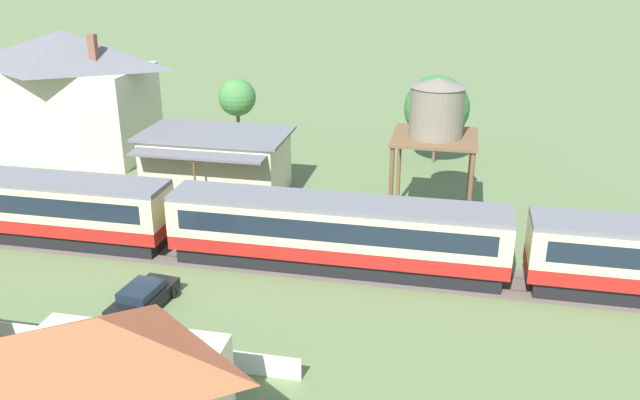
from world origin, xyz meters
TOP-DOWN VIEW (x-y plane):
  - ground_plane at (0.00, 0.00)m, footprint 600.00×600.00m
  - passenger_train at (0.75, -0.34)m, footprint 57.45×3.11m
  - railway_track at (-0.48, -0.34)m, footprint 124.75×3.60m
  - station_building at (-10.03, 9.55)m, footprint 10.30×7.20m
  - station_house_grey_roof at (-24.52, 15.28)m, footprint 13.37×8.05m
  - water_tower at (5.20, 7.48)m, footprint 5.21×5.21m
  - cottage_terracotta_roof at (-4.68, -15.97)m, footprint 7.93×5.89m
  - picket_fence_front at (-11.34, -10.74)m, footprint 24.67×0.06m
  - parked_car_black at (-8.02, -6.68)m, footprint 2.47×4.37m
  - yard_tree_1 at (4.77, 19.49)m, footprint 5.15×5.15m
  - yard_tree_2 at (-12.06, 20.52)m, footprint 3.20×3.20m

SIDE VIEW (x-z plane):
  - ground_plane at x=0.00m, z-range 0.00..0.00m
  - railway_track at x=-0.48m, z-range -0.01..0.03m
  - picket_fence_front at x=-11.34m, z-range 0.00..1.05m
  - parked_car_black at x=-8.02m, z-range -0.03..1.23m
  - passenger_train at x=0.75m, z-range 0.22..4.21m
  - station_building at x=-10.03m, z-range 0.03..4.41m
  - cottage_terracotta_roof at x=-4.68m, z-range 0.10..5.53m
  - yard_tree_2 at x=-12.06m, z-range 1.34..7.26m
  - yard_tree_1 at x=4.77m, z-range 0.95..8.00m
  - station_house_grey_roof at x=-24.52m, z-range 0.17..10.41m
  - water_tower at x=5.20m, z-range 2.48..11.72m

